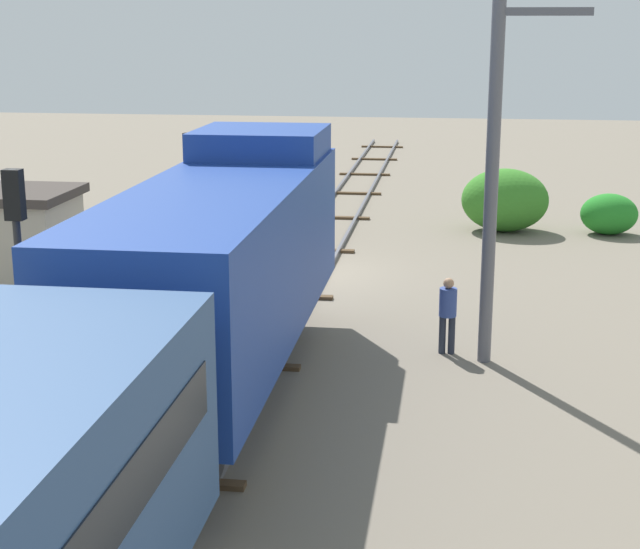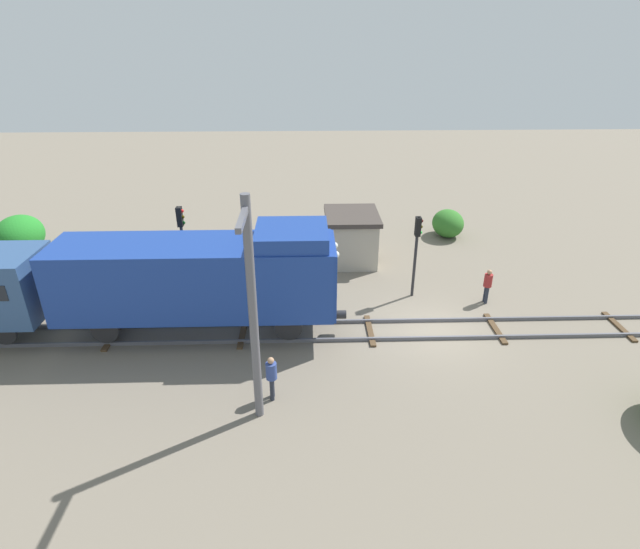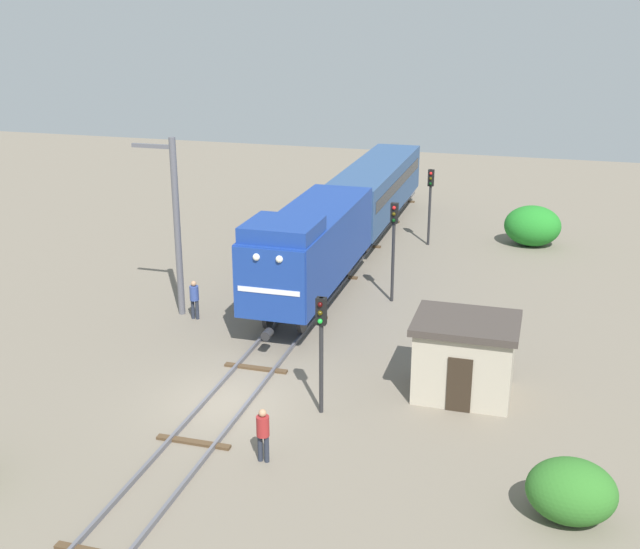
# 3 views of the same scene
# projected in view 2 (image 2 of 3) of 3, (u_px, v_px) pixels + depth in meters

# --- Properties ---
(ground_plane) EXTENTS (97.66, 97.66, 0.00)m
(ground_plane) POSITION_uv_depth(u_px,v_px,m) (433.00, 330.00, 21.41)
(ground_plane) COLOR #756B5B
(railway_track) EXTENTS (2.40, 65.11, 0.16)m
(railway_track) POSITION_uv_depth(u_px,v_px,m) (433.00, 329.00, 21.38)
(railway_track) COLOR #595960
(railway_track) RESTS_ON ground
(locomotive) EXTENTS (2.90, 11.60, 4.60)m
(locomotive) POSITION_uv_depth(u_px,v_px,m) (201.00, 275.00, 19.94)
(locomotive) COLOR navy
(locomotive) RESTS_ON railway_track
(traffic_signal_near) EXTENTS (0.32, 0.34, 4.01)m
(traffic_signal_near) POSITION_uv_depth(u_px,v_px,m) (417.00, 242.00, 23.07)
(traffic_signal_near) COLOR #262628
(traffic_signal_near) RESTS_ON ground
(traffic_signal_mid) EXTENTS (0.32, 0.34, 4.53)m
(traffic_signal_mid) POSITION_uv_depth(u_px,v_px,m) (182.00, 236.00, 22.80)
(traffic_signal_mid) COLOR #262628
(traffic_signal_mid) RESTS_ON ground
(worker_near_track) EXTENTS (0.38, 0.38, 1.70)m
(worker_near_track) POSITION_uv_depth(u_px,v_px,m) (488.00, 284.00, 23.22)
(worker_near_track) COLOR #262B38
(worker_near_track) RESTS_ON ground
(worker_by_signal) EXTENTS (0.38, 0.38, 1.70)m
(worker_by_signal) POSITION_uv_depth(u_px,v_px,m) (271.00, 375.00, 17.02)
(worker_by_signal) COLOR #262B38
(worker_by_signal) RESTS_ON ground
(catenary_mast) EXTENTS (1.94, 0.28, 7.62)m
(catenary_mast) POSITION_uv_depth(u_px,v_px,m) (252.00, 310.00, 14.90)
(catenary_mast) COLOR #595960
(catenary_mast) RESTS_ON ground
(relay_hut) EXTENTS (3.50, 2.90, 2.74)m
(relay_hut) POSITION_uv_depth(u_px,v_px,m) (351.00, 237.00, 27.47)
(relay_hut) COLOR #B2A893
(relay_hut) RESTS_ON ground
(bush_far) EXTENTS (3.06, 2.51, 2.23)m
(bush_far) POSITION_uv_depth(u_px,v_px,m) (20.00, 235.00, 28.49)
(bush_far) COLOR #227D26
(bush_far) RESTS_ON ground
(bush_back) EXTENTS (2.32, 1.90, 1.69)m
(bush_back) POSITION_uv_depth(u_px,v_px,m) (448.00, 223.00, 31.02)
(bush_back) COLOR #2F6E26
(bush_back) RESTS_ON ground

